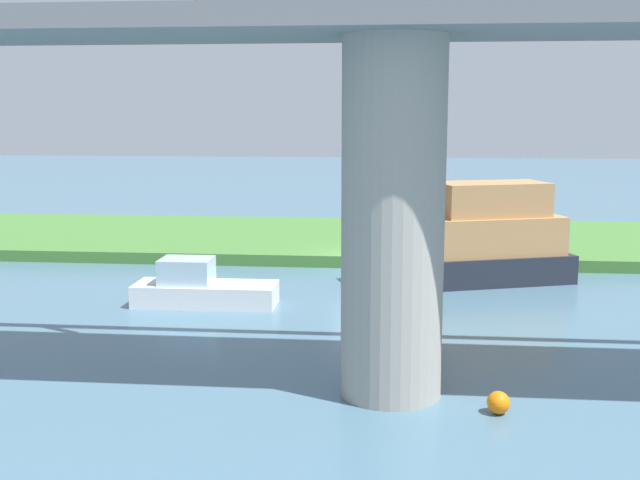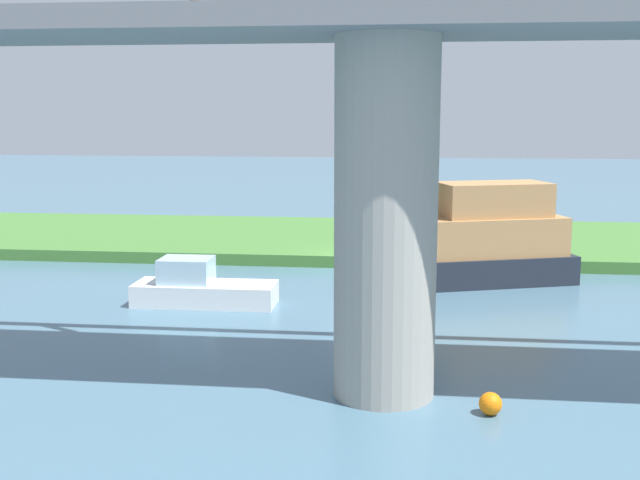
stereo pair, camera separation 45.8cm
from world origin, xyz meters
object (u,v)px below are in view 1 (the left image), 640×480
(skiff_small, at_px, (201,288))
(marker_buoy, at_px, (498,403))
(mooring_post, at_px, (426,238))
(person_on_bank, at_px, (407,231))
(houseboat_blue, at_px, (471,242))
(bridge_pylon, at_px, (393,221))

(skiff_small, relative_size, marker_buoy, 9.56)
(mooring_post, bearing_deg, person_on_bank, -45.98)
(person_on_bank, bearing_deg, houseboat_blue, 115.29)
(bridge_pylon, height_order, person_on_bank, bridge_pylon)
(bridge_pylon, relative_size, marker_buoy, 16.19)
(person_on_bank, relative_size, houseboat_blue, 0.16)
(houseboat_blue, bearing_deg, mooring_post, -69.55)
(bridge_pylon, xyz_separation_m, marker_buoy, (-2.34, 1.01, -3.80))
(mooring_post, relative_size, houseboat_blue, 0.12)
(mooring_post, distance_m, marker_buoy, 17.64)
(skiff_small, xyz_separation_m, marker_buoy, (-8.80, 8.88, -0.32))
(houseboat_blue, height_order, marker_buoy, houseboat_blue)
(person_on_bank, xyz_separation_m, skiff_small, (6.97, 9.55, -0.63))
(bridge_pylon, relative_size, skiff_small, 1.69)
(bridge_pylon, xyz_separation_m, person_on_bank, (-0.51, -17.42, -2.85))
(houseboat_blue, xyz_separation_m, skiff_small, (9.33, 4.56, -0.98))
(mooring_post, xyz_separation_m, skiff_small, (7.78, 8.71, -0.47))
(mooring_post, xyz_separation_m, houseboat_blue, (-1.55, 4.16, 0.51))
(skiff_small, bearing_deg, bridge_pylon, 129.38)
(houseboat_blue, bearing_deg, marker_buoy, 87.72)
(person_on_bank, height_order, marker_buoy, person_on_bank)
(mooring_post, bearing_deg, marker_buoy, 93.30)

